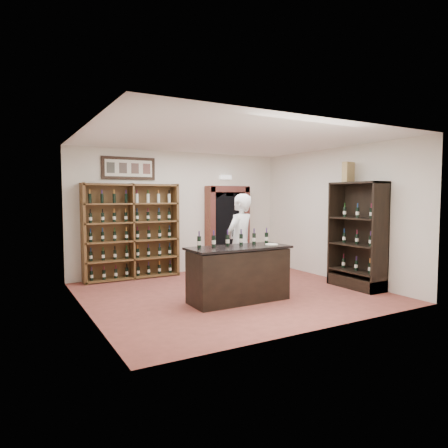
{
  "coord_description": "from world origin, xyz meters",
  "views": [
    {
      "loc": [
        -3.95,
        -6.69,
        1.91
      ],
      "look_at": [
        0.0,
        0.3,
        1.35
      ],
      "focal_mm": 32.0,
      "sensor_mm": 36.0,
      "label": 1
    }
  ],
  "objects_px": {
    "wine_shelf": "(131,231)",
    "shopkeeper": "(240,243)",
    "counter_bottle_0": "(199,242)",
    "side_cabinet": "(358,252)",
    "wine_crate": "(348,172)",
    "tasting_counter": "(239,274)"
  },
  "relations": [
    {
      "from": "wine_crate",
      "to": "wine_shelf",
      "type": "bearing_deg",
      "value": 130.37
    },
    {
      "from": "wine_shelf",
      "to": "side_cabinet",
      "type": "relative_size",
      "value": 1.0
    },
    {
      "from": "side_cabinet",
      "to": "wine_shelf",
      "type": "bearing_deg",
      "value": 139.79
    },
    {
      "from": "wine_shelf",
      "to": "shopkeeper",
      "type": "bearing_deg",
      "value": -57.33
    },
    {
      "from": "side_cabinet",
      "to": "tasting_counter",
      "type": "bearing_deg",
      "value": 173.72
    },
    {
      "from": "wine_shelf",
      "to": "counter_bottle_0",
      "type": "bearing_deg",
      "value": -82.23
    },
    {
      "from": "side_cabinet",
      "to": "wine_crate",
      "type": "xyz_separation_m",
      "value": [
        -0.03,
        0.28,
        1.66
      ]
    },
    {
      "from": "shopkeeper",
      "to": "tasting_counter",
      "type": "bearing_deg",
      "value": 33.34
    },
    {
      "from": "counter_bottle_0",
      "to": "shopkeeper",
      "type": "distance_m",
      "value": 1.21
    },
    {
      "from": "wine_shelf",
      "to": "counter_bottle_0",
      "type": "relative_size",
      "value": 7.33
    },
    {
      "from": "side_cabinet",
      "to": "shopkeeper",
      "type": "relative_size",
      "value": 1.13
    },
    {
      "from": "wine_shelf",
      "to": "shopkeeper",
      "type": "relative_size",
      "value": 1.13
    },
    {
      "from": "tasting_counter",
      "to": "shopkeeper",
      "type": "xyz_separation_m",
      "value": [
        0.4,
        0.6,
        0.48
      ]
    },
    {
      "from": "counter_bottle_0",
      "to": "side_cabinet",
      "type": "relative_size",
      "value": 0.14
    },
    {
      "from": "shopkeeper",
      "to": "counter_bottle_0",
      "type": "bearing_deg",
      "value": -1.25
    },
    {
      "from": "side_cabinet",
      "to": "wine_crate",
      "type": "height_order",
      "value": "wine_crate"
    },
    {
      "from": "tasting_counter",
      "to": "counter_bottle_0",
      "type": "height_order",
      "value": "counter_bottle_0"
    },
    {
      "from": "wine_shelf",
      "to": "tasting_counter",
      "type": "bearing_deg",
      "value": -69.44
    },
    {
      "from": "tasting_counter",
      "to": "side_cabinet",
      "type": "height_order",
      "value": "side_cabinet"
    },
    {
      "from": "wine_shelf",
      "to": "wine_crate",
      "type": "bearing_deg",
      "value": -37.87
    },
    {
      "from": "wine_shelf",
      "to": "counter_bottle_0",
      "type": "height_order",
      "value": "wine_shelf"
    },
    {
      "from": "wine_shelf",
      "to": "wine_crate",
      "type": "xyz_separation_m",
      "value": [
        3.8,
        -2.95,
        1.31
      ]
    }
  ]
}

